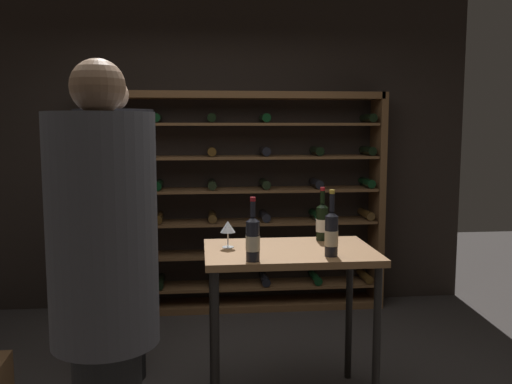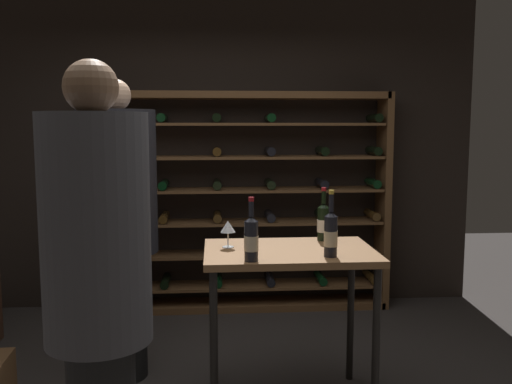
{
  "view_description": "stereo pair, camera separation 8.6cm",
  "coord_description": "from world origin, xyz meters",
  "px_view_note": "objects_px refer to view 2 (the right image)",
  "views": [
    {
      "loc": [
        -0.14,
        -2.9,
        1.66
      ],
      "look_at": [
        0.19,
        0.27,
        1.27
      ],
      "focal_mm": 38.98,
      "sensor_mm": 36.0,
      "label": 1
    },
    {
      "loc": [
        -0.05,
        -2.91,
        1.66
      ],
      "look_at": [
        0.19,
        0.27,
        1.27
      ],
      "focal_mm": 38.98,
      "sensor_mm": 36.0,
      "label": 2
    }
  ],
  "objects_px": {
    "tasting_table": "(289,269)",
    "wine_bottle_amber_reserve": "(323,222)",
    "wine_glass_stemmed_right": "(228,228)",
    "wine_rack": "(245,203)",
    "wine_bottle_green_slim": "(331,234)",
    "person_guest_plum_blouse": "(119,217)",
    "person_bystander_red_print": "(98,282)",
    "wine_bottle_red_label": "(251,238)"
  },
  "relations": [
    {
      "from": "person_guest_plum_blouse",
      "to": "wine_bottle_green_slim",
      "type": "xyz_separation_m",
      "value": [
        1.25,
        -0.64,
        -0.0
      ]
    },
    {
      "from": "wine_bottle_red_label",
      "to": "wine_bottle_amber_reserve",
      "type": "relative_size",
      "value": 1.03
    },
    {
      "from": "person_guest_plum_blouse",
      "to": "wine_glass_stemmed_right",
      "type": "height_order",
      "value": "person_guest_plum_blouse"
    },
    {
      "from": "wine_bottle_red_label",
      "to": "tasting_table",
      "type": "bearing_deg",
      "value": 47.74
    },
    {
      "from": "wine_bottle_green_slim",
      "to": "person_guest_plum_blouse",
      "type": "bearing_deg",
      "value": 152.86
    },
    {
      "from": "person_bystander_red_print",
      "to": "person_guest_plum_blouse",
      "type": "xyz_separation_m",
      "value": [
        -0.16,
        1.45,
        0.02
      ]
    },
    {
      "from": "wine_rack",
      "to": "tasting_table",
      "type": "relative_size",
      "value": 2.64
    },
    {
      "from": "tasting_table",
      "to": "person_bystander_red_print",
      "type": "xyz_separation_m",
      "value": [
        -0.88,
        -1.01,
        0.23
      ]
    },
    {
      "from": "wine_bottle_green_slim",
      "to": "wine_glass_stemmed_right",
      "type": "bearing_deg",
      "value": 153.81
    },
    {
      "from": "tasting_table",
      "to": "wine_bottle_red_label",
      "type": "height_order",
      "value": "wine_bottle_red_label"
    },
    {
      "from": "tasting_table",
      "to": "wine_bottle_amber_reserve",
      "type": "bearing_deg",
      "value": 43.61
    },
    {
      "from": "wine_rack",
      "to": "wine_bottle_green_slim",
      "type": "relative_size",
      "value": 7.07
    },
    {
      "from": "wine_bottle_green_slim",
      "to": "wine_glass_stemmed_right",
      "type": "relative_size",
      "value": 2.31
    },
    {
      "from": "wine_bottle_amber_reserve",
      "to": "person_guest_plum_blouse",
      "type": "bearing_deg",
      "value": 170.86
    },
    {
      "from": "person_guest_plum_blouse",
      "to": "wine_glass_stemmed_right",
      "type": "distance_m",
      "value": 0.78
    },
    {
      "from": "wine_bottle_amber_reserve",
      "to": "wine_bottle_green_slim",
      "type": "relative_size",
      "value": 0.91
    },
    {
      "from": "tasting_table",
      "to": "wine_glass_stemmed_right",
      "type": "xyz_separation_m",
      "value": [
        -0.35,
        0.07,
        0.24
      ]
    },
    {
      "from": "person_bystander_red_print",
      "to": "wine_glass_stemmed_right",
      "type": "xyz_separation_m",
      "value": [
        0.53,
        1.08,
        0.01
      ]
    },
    {
      "from": "tasting_table",
      "to": "wine_bottle_red_label",
      "type": "relative_size",
      "value": 2.88
    },
    {
      "from": "wine_rack",
      "to": "wine_bottle_red_label",
      "type": "height_order",
      "value": "wine_rack"
    },
    {
      "from": "person_guest_plum_blouse",
      "to": "wine_bottle_red_label",
      "type": "relative_size",
      "value": 5.68
    },
    {
      "from": "person_bystander_red_print",
      "to": "wine_bottle_amber_reserve",
      "type": "height_order",
      "value": "person_bystander_red_print"
    },
    {
      "from": "wine_bottle_green_slim",
      "to": "wine_rack",
      "type": "bearing_deg",
      "value": 100.46
    },
    {
      "from": "wine_bottle_amber_reserve",
      "to": "wine_glass_stemmed_right",
      "type": "height_order",
      "value": "wine_bottle_amber_reserve"
    },
    {
      "from": "person_guest_plum_blouse",
      "to": "wine_glass_stemmed_right",
      "type": "xyz_separation_m",
      "value": [
        0.69,
        -0.37,
        -0.01
      ]
    },
    {
      "from": "wine_rack",
      "to": "wine_glass_stemmed_right",
      "type": "height_order",
      "value": "wine_rack"
    },
    {
      "from": "person_guest_plum_blouse",
      "to": "wine_bottle_amber_reserve",
      "type": "distance_m",
      "value": 1.31
    },
    {
      "from": "wine_glass_stemmed_right",
      "to": "wine_rack",
      "type": "bearing_deg",
      "value": 83.51
    },
    {
      "from": "tasting_table",
      "to": "wine_bottle_amber_reserve",
      "type": "xyz_separation_m",
      "value": [
        0.24,
        0.23,
        0.24
      ]
    },
    {
      "from": "wine_bottle_red_label",
      "to": "wine_glass_stemmed_right",
      "type": "xyz_separation_m",
      "value": [
        -0.11,
        0.34,
        -0.0
      ]
    },
    {
      "from": "wine_rack",
      "to": "tasting_table",
      "type": "distance_m",
      "value": 1.77
    },
    {
      "from": "wine_rack",
      "to": "wine_glass_stemmed_right",
      "type": "distance_m",
      "value": 1.7
    },
    {
      "from": "person_guest_plum_blouse",
      "to": "wine_bottle_red_label",
      "type": "height_order",
      "value": "person_guest_plum_blouse"
    },
    {
      "from": "wine_bottle_amber_reserve",
      "to": "wine_bottle_green_slim",
      "type": "xyz_separation_m",
      "value": [
        -0.04,
        -0.43,
        0.01
      ]
    },
    {
      "from": "person_bystander_red_print",
      "to": "wine_glass_stemmed_right",
      "type": "height_order",
      "value": "person_bystander_red_print"
    },
    {
      "from": "person_bystander_red_print",
      "to": "wine_bottle_green_slim",
      "type": "height_order",
      "value": "person_bystander_red_print"
    },
    {
      "from": "wine_bottle_red_label",
      "to": "person_guest_plum_blouse",
      "type": "bearing_deg",
      "value": 138.88
    },
    {
      "from": "wine_bottle_green_slim",
      "to": "person_bystander_red_print",
      "type": "bearing_deg",
      "value": -143.33
    },
    {
      "from": "tasting_table",
      "to": "wine_bottle_green_slim",
      "type": "relative_size",
      "value": 2.68
    },
    {
      "from": "wine_rack",
      "to": "wine_bottle_red_label",
      "type": "xyz_separation_m",
      "value": [
        -0.08,
        -2.02,
        0.1
      ]
    },
    {
      "from": "wine_rack",
      "to": "tasting_table",
      "type": "xyz_separation_m",
      "value": [
        0.16,
        -1.76,
        -0.14
      ]
    },
    {
      "from": "wine_rack",
      "to": "person_guest_plum_blouse",
      "type": "distance_m",
      "value": 1.59
    }
  ]
}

